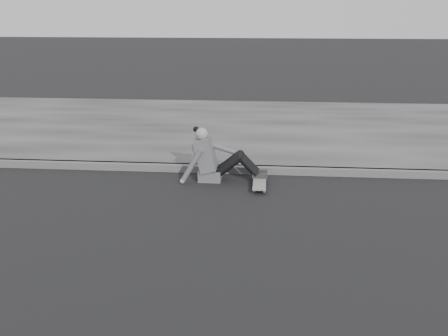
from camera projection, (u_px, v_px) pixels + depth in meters
The scene contains 5 objects.
ground at pixel (246, 242), 5.95m from camera, with size 80.00×80.00×0.00m, color black.
curb at pixel (252, 170), 8.38m from camera, with size 24.00×0.16×0.12m, color #525252.
sidewalk at pixel (256, 128), 11.24m from camera, with size 24.00×6.00×0.12m, color #3D3D3D.
skateboard at pixel (260, 182), 7.74m from camera, with size 0.20×0.78×0.09m.
seated_woman at pixel (214, 159), 7.95m from camera, with size 1.38×0.46×0.88m.
Camera 1 is at (0.19, -5.39, 2.68)m, focal length 40.00 mm.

